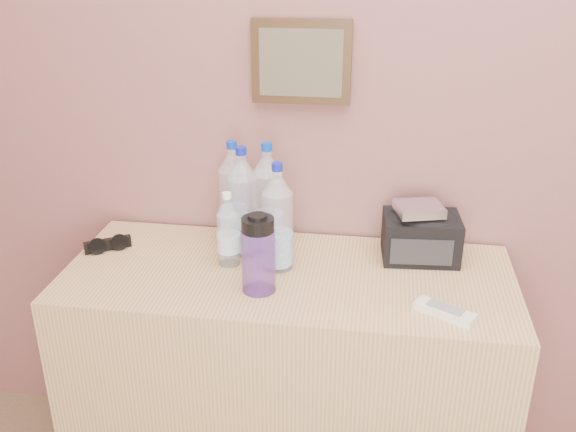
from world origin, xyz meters
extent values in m
plane|color=#83564F|center=(0.00, 2.00, 1.35)|extent=(4.00, 0.00, 4.00)
cube|color=tan|center=(-0.39, 1.70, 0.42)|extent=(1.33, 0.55, 0.83)
cylinder|color=white|center=(-0.60, 1.89, 0.98)|extent=(0.09, 0.09, 0.30)
cylinder|color=#0A34A5|center=(-0.60, 1.89, 1.16)|extent=(0.03, 0.03, 0.02)
cylinder|color=silver|center=(-0.48, 1.86, 0.98)|extent=(0.09, 0.09, 0.30)
cylinder|color=#073BB6|center=(-0.48, 1.86, 1.17)|extent=(0.03, 0.03, 0.02)
cylinder|color=silver|center=(-0.55, 1.82, 0.98)|extent=(0.09, 0.09, 0.30)
cylinder|color=#0E1CA9|center=(-0.55, 1.82, 1.17)|extent=(0.03, 0.03, 0.02)
cylinder|color=silver|center=(-0.43, 1.73, 0.98)|extent=(0.09, 0.09, 0.29)
cylinder|color=#101DA2|center=(-0.43, 1.73, 1.15)|extent=(0.03, 0.03, 0.02)
cylinder|color=#D0E7FF|center=(-0.58, 1.73, 0.93)|extent=(0.07, 0.07, 0.20)
cylinder|color=white|center=(-0.58, 1.73, 1.06)|extent=(0.03, 0.03, 0.02)
cylinder|color=#5E3296|center=(-0.46, 1.59, 0.92)|extent=(0.09, 0.09, 0.18)
cylinder|color=black|center=(-0.46, 1.59, 1.04)|extent=(0.09, 0.09, 0.05)
cube|color=beige|center=(0.05, 1.54, 0.84)|extent=(0.17, 0.12, 0.02)
cube|color=silver|center=(-0.02, 1.85, 1.00)|extent=(0.16, 0.14, 0.03)
camera|label=1|loc=(-0.14, 0.05, 1.76)|focal=40.00mm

